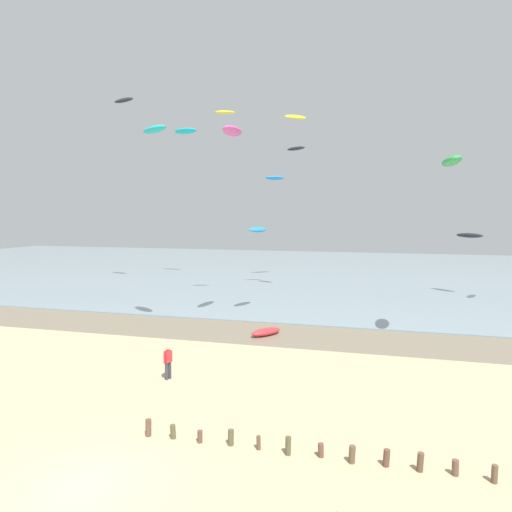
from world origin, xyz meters
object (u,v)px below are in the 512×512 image
kite_aloft_7 (275,178)px  kite_aloft_9 (154,129)px  kite_aloft_4 (469,235)px  kite_aloft_0 (452,161)px  kite_aloft_5 (225,112)px  kite_aloft_11 (258,230)px  person_nearest_camera (168,361)px  kite_aloft_1 (186,131)px  kite_aloft_8 (295,117)px  kite_aloft_6 (232,131)px  grounded_kite (266,332)px  kite_aloft_10 (124,100)px  kite_aloft_3 (296,149)px

kite_aloft_7 → kite_aloft_9: 21.94m
kite_aloft_4 → kite_aloft_0: bearing=-57.3°
kite_aloft_5 → kite_aloft_11: size_ratio=0.76×
person_nearest_camera → kite_aloft_1: size_ratio=0.52×
kite_aloft_8 → kite_aloft_6: bearing=53.1°
person_nearest_camera → kite_aloft_8: (-0.18, 34.70, 18.77)m
grounded_kite → kite_aloft_5: kite_aloft_5 is taller
kite_aloft_1 → kite_aloft_10: (-4.28, -7.44, 2.40)m
kite_aloft_3 → kite_aloft_5: kite_aloft_5 is taller
kite_aloft_10 → kite_aloft_0: bearing=169.8°
person_nearest_camera → kite_aloft_1: bearing=112.1°
kite_aloft_0 → kite_aloft_3: 22.39m
kite_aloft_10 → kite_aloft_11: 25.98m
kite_aloft_5 → kite_aloft_8: kite_aloft_8 is taller
kite_aloft_0 → kite_aloft_11: 16.26m
person_nearest_camera → kite_aloft_7: 32.49m
person_nearest_camera → kite_aloft_6: kite_aloft_6 is taller
kite_aloft_8 → kite_aloft_10: 19.74m
kite_aloft_1 → kite_aloft_7: (12.70, -4.86, -6.46)m
kite_aloft_1 → kite_aloft_11: kite_aloft_1 is taller
kite_aloft_4 → kite_aloft_11: bearing=-98.2°
kite_aloft_0 → person_nearest_camera: bearing=125.0°
kite_aloft_1 → kite_aloft_9: (9.29, -26.46, -4.64)m
person_nearest_camera → kite_aloft_9: 16.67m
grounded_kite → kite_aloft_4: bearing=-2.9°
kite_aloft_6 → grounded_kite: bearing=-125.0°
kite_aloft_7 → kite_aloft_8: 8.65m
kite_aloft_6 → kite_aloft_4: bearing=-43.7°
kite_aloft_11 → kite_aloft_9: bearing=-17.6°
person_nearest_camera → grounded_kite: person_nearest_camera is taller
grounded_kite → kite_aloft_11: bearing=54.3°
kite_aloft_3 → kite_aloft_11: (-1.07, -11.07, -8.02)m
kite_aloft_9 → kite_aloft_3: bearing=-71.9°
kite_aloft_7 → kite_aloft_8: bearing=40.2°
kite_aloft_0 → kite_aloft_6: kite_aloft_6 is taller
grounded_kite → kite_aloft_1: size_ratio=0.76×
kite_aloft_1 → kite_aloft_8: (14.15, -0.53, 0.88)m
kite_aloft_7 → kite_aloft_10: 19.33m
kite_aloft_4 → kite_aloft_7: kite_aloft_7 is taller
kite_aloft_3 → person_nearest_camera: bearing=119.5°
grounded_kite → kite_aloft_7: bearing=46.1°
kite_aloft_7 → kite_aloft_10: kite_aloft_10 is taller
kite_aloft_7 → kite_aloft_0: bearing=-83.6°
kite_aloft_3 → kite_aloft_7: (-2.85, 2.62, -2.76)m
kite_aloft_1 → kite_aloft_9: kite_aloft_1 is taller
kite_aloft_8 → kite_aloft_10: bearing=-15.4°
kite_aloft_3 → kite_aloft_10: bearing=32.0°
kite_aloft_1 → kite_aloft_5: kite_aloft_1 is taller
person_nearest_camera → kite_aloft_5: 27.66m
kite_aloft_7 → grounded_kite: bearing=-109.6°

